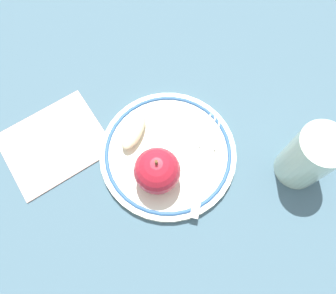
{
  "coord_description": "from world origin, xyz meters",
  "views": [
    {
      "loc": [
        0.08,
        -0.14,
        0.49
      ],
      "look_at": [
        -0.01,
        0.01,
        0.04
      ],
      "focal_mm": 35.0,
      "sensor_mm": 36.0,
      "label": 1
    }
  ],
  "objects_px": {
    "fork": "(203,166)",
    "napkin_folded": "(54,143)",
    "plate": "(168,153)",
    "apple_red_whole": "(158,171)",
    "apple_slice_front": "(133,130)",
    "drinking_glass": "(309,157)"
  },
  "relations": [
    {
      "from": "fork",
      "to": "napkin_folded",
      "type": "xyz_separation_m",
      "value": [
        -0.23,
        -0.07,
        -0.01
      ]
    },
    {
      "from": "plate",
      "to": "fork",
      "type": "relative_size",
      "value": 1.27
    },
    {
      "from": "napkin_folded",
      "to": "apple_slice_front",
      "type": "bearing_deg",
      "value": 33.92
    },
    {
      "from": "plate",
      "to": "napkin_folded",
      "type": "relative_size",
      "value": 1.37
    },
    {
      "from": "fork",
      "to": "drinking_glass",
      "type": "bearing_deg",
      "value": -77.11
    },
    {
      "from": "apple_slice_front",
      "to": "drinking_glass",
      "type": "xyz_separation_m",
      "value": [
        0.25,
        0.07,
        0.03
      ]
    },
    {
      "from": "plate",
      "to": "napkin_folded",
      "type": "xyz_separation_m",
      "value": [
        -0.17,
        -0.07,
        -0.0
      ]
    },
    {
      "from": "apple_slice_front",
      "to": "plate",
      "type": "bearing_deg",
      "value": 79.5
    },
    {
      "from": "fork",
      "to": "napkin_folded",
      "type": "height_order",
      "value": "fork"
    },
    {
      "from": "apple_red_whole",
      "to": "napkin_folded",
      "type": "distance_m",
      "value": 0.18
    },
    {
      "from": "apple_red_whole",
      "to": "fork",
      "type": "distance_m",
      "value": 0.08
    },
    {
      "from": "fork",
      "to": "drinking_glass",
      "type": "xyz_separation_m",
      "value": [
        0.13,
        0.07,
        0.04
      ]
    },
    {
      "from": "apple_red_whole",
      "to": "drinking_glass",
      "type": "distance_m",
      "value": 0.21
    },
    {
      "from": "apple_red_whole",
      "to": "napkin_folded",
      "type": "bearing_deg",
      "value": -171.45
    },
    {
      "from": "fork",
      "to": "apple_slice_front",
      "type": "bearing_deg",
      "value": 74.55
    },
    {
      "from": "plate",
      "to": "fork",
      "type": "height_order",
      "value": "fork"
    },
    {
      "from": "drinking_glass",
      "to": "napkin_folded",
      "type": "bearing_deg",
      "value": -157.81
    },
    {
      "from": "fork",
      "to": "drinking_glass",
      "type": "distance_m",
      "value": 0.15
    },
    {
      "from": "apple_red_whole",
      "to": "apple_slice_front",
      "type": "relative_size",
      "value": 1.11
    },
    {
      "from": "apple_red_whole",
      "to": "napkin_folded",
      "type": "xyz_separation_m",
      "value": [
        -0.18,
        -0.03,
        -0.05
      ]
    },
    {
      "from": "fork",
      "to": "napkin_folded",
      "type": "relative_size",
      "value": 1.08
    },
    {
      "from": "fork",
      "to": "drinking_glass",
      "type": "height_order",
      "value": "drinking_glass"
    }
  ]
}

